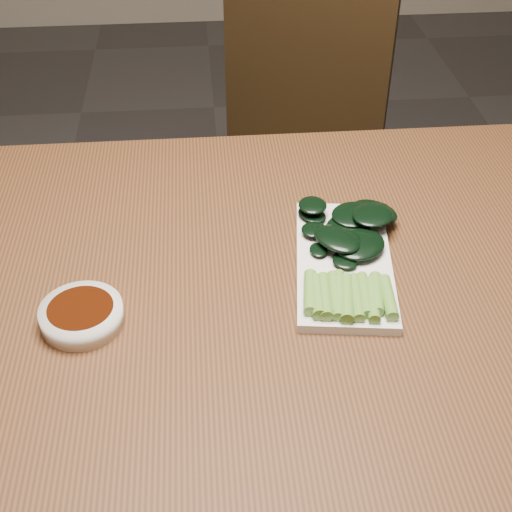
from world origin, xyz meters
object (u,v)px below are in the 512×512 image
(serving_plate, at_px, (344,263))
(gai_lan, at_px, (350,249))
(table, at_px, (253,314))
(chair_far, at_px, (290,162))
(sauce_bowl, at_px, (82,315))

(serving_plate, height_order, gai_lan, gai_lan)
(table, height_order, chair_far, chair_far)
(table, distance_m, serving_plate, 0.15)
(table, bearing_deg, sauce_bowl, -161.90)
(sauce_bowl, bearing_deg, gai_lan, 14.06)
(chair_far, distance_m, sauce_bowl, 0.93)
(chair_far, relative_size, serving_plate, 3.08)
(sauce_bowl, relative_size, serving_plate, 0.37)
(serving_plate, bearing_deg, gai_lan, 37.95)
(sauce_bowl, xyz_separation_m, serving_plate, (0.36, 0.08, -0.01))
(chair_far, distance_m, gai_lan, 0.77)
(serving_plate, bearing_deg, table, -175.55)
(sauce_bowl, xyz_separation_m, gai_lan, (0.37, 0.09, 0.01))
(table, relative_size, gai_lan, 4.91)
(chair_far, height_order, sauce_bowl, chair_far)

